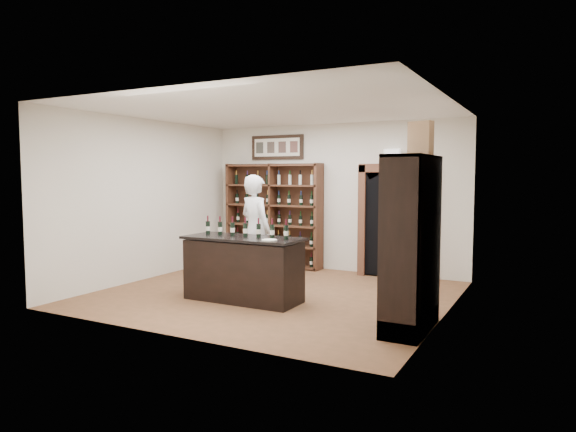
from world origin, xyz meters
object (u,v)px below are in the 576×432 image
object	(u,v)px
wine_crate	(421,139)
counter_bottle_0	(208,227)
side_cabinet	(413,271)
shopkeeper	(256,230)
tasting_counter	(243,269)
wine_shelf	(274,215)

from	to	relation	value
wine_crate	counter_bottle_0	bearing A→B (deg)	-163.63
side_cabinet	shopkeeper	distance (m)	3.46
tasting_counter	side_cabinet	xyz separation A→B (m)	(2.72, -0.30, 0.26)
tasting_counter	wine_crate	bearing A→B (deg)	0.18
tasting_counter	counter_bottle_0	distance (m)	0.95
tasting_counter	side_cabinet	bearing A→B (deg)	-6.28
wine_shelf	counter_bottle_0	bearing A→B (deg)	-82.45
tasting_counter	side_cabinet	size ratio (longest dim) A/B	0.85
shopkeeper	wine_shelf	bearing A→B (deg)	-49.23
wine_shelf	counter_bottle_0	xyz separation A→B (m)	(0.38, -2.87, 0.01)
wine_shelf	tasting_counter	world-z (taller)	wine_shelf
counter_bottle_0	side_cabinet	distance (m)	3.48
wine_crate	shopkeeper	bearing A→B (deg)	178.41
wine_shelf	wine_crate	distance (m)	4.98
side_cabinet	counter_bottle_0	bearing A→B (deg)	173.93
side_cabinet	shopkeeper	world-z (taller)	side_cabinet
counter_bottle_0	side_cabinet	xyz separation A→B (m)	(3.44, -0.37, -0.35)
counter_bottle_0	side_cabinet	size ratio (longest dim) A/B	0.14
counter_bottle_0	wine_crate	world-z (taller)	wine_crate
wine_shelf	tasting_counter	bearing A→B (deg)	-69.44
counter_bottle_0	tasting_counter	bearing A→B (deg)	-5.26
wine_shelf	side_cabinet	bearing A→B (deg)	-40.21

